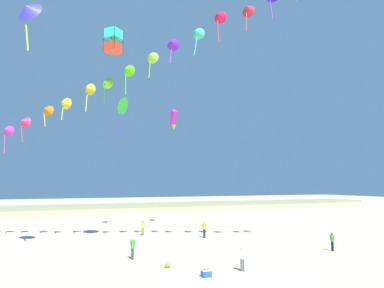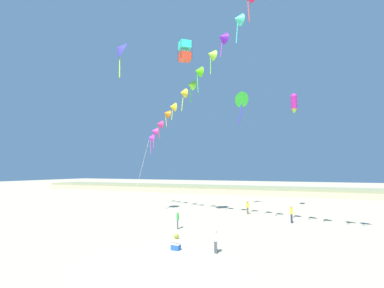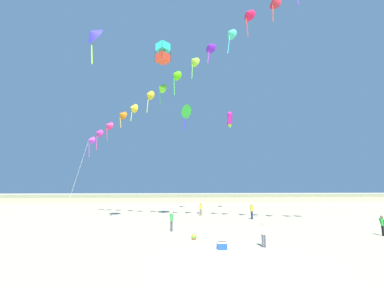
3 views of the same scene
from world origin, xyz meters
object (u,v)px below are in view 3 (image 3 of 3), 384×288
person_mid_center (171,220)px  large_kite_outer_drift (163,53)px  beach_ball (194,237)px  beach_cooler (222,246)px  large_kite_low_lead (93,34)px  person_near_right (201,208)px  person_far_right (382,224)px  person_far_left (252,210)px  large_kite_high_solo (230,119)px  person_near_left (263,233)px  large_kite_mid_trail (185,111)px

person_mid_center → large_kite_outer_drift: size_ratio=0.76×
person_mid_center → beach_ball: size_ratio=4.37×
large_kite_outer_drift → beach_cooler: large_kite_outer_drift is taller
person_mid_center → large_kite_low_lead: large_kite_low_lead is taller
person_near_right → person_mid_center: size_ratio=0.97×
person_near_right → beach_ball: person_near_right is taller
person_mid_center → person_far_right: person_mid_center is taller
person_mid_center → person_far_left: (8.96, 7.10, 0.08)m
person_near_right → person_far_left: (5.34, -4.10, 0.10)m
large_kite_high_solo → beach_ball: size_ratio=7.38×
person_mid_center → large_kite_high_solo: large_kite_high_solo is taller
person_near_right → person_far_right: person_near_right is taller
person_far_right → large_kite_outer_drift: (-17.01, 7.02, 17.04)m
person_near_right → large_kite_outer_drift: bearing=-123.3°
person_near_left → person_far_left: (3.30, 13.04, 0.13)m
person_far_right → large_kite_high_solo: (-7.10, 19.21, 13.04)m
large_kite_mid_trail → beach_ball: (-0.16, -19.13, -14.74)m
person_far_right → large_kite_high_solo: bearing=110.3°
person_near_right → person_far_left: bearing=-37.5°
large_kite_high_solo → person_mid_center: bearing=-118.5°
person_near_right → large_kite_outer_drift: large_kite_outer_drift is taller
person_mid_center → beach_cooler: size_ratio=2.74×
person_mid_center → person_near_right: bearing=72.1°
person_near_right → large_kite_high_solo: size_ratio=0.58×
large_kite_outer_drift → beach_cooler: (4.19, -10.17, -17.68)m
large_kite_low_lead → person_near_right: bearing=40.3°
person_far_right → beach_cooler: size_ratio=2.57×
large_kite_outer_drift → beach_cooler: 20.83m
large_kite_low_lead → large_kite_mid_trail: bearing=56.1°
person_near_right → large_kite_high_solo: bearing=43.7°
person_near_left → person_mid_center: size_ratio=0.94×
person_near_left → large_kite_mid_trail: large_kite_mid_trail is taller
large_kite_high_solo → large_kite_outer_drift: bearing=-129.1°
person_mid_center → large_kite_mid_trail: bearing=83.7°
large_kite_outer_drift → beach_ball: large_kite_outer_drift is taller
person_near_left → person_mid_center: (-5.66, 5.94, 0.06)m
person_near_left → beach_ball: 4.88m
person_mid_center → beach_ball: bearing=-64.7°
person_far_left → large_kite_outer_drift: bearing=-162.6°
person_far_right → large_kite_outer_drift: bearing=157.6°
person_far_left → person_near_right: bearing=142.5°
beach_ball → large_kite_low_lead: bearing=152.8°
person_mid_center → beach_cooler: (3.01, -6.25, -0.70)m
person_far_right → beach_ball: bearing=-179.0°
person_near_right → beach_ball: (-2.03, -14.55, -0.71)m
person_mid_center → person_far_right: 16.14m
person_near_left → person_near_right: (-2.05, 17.14, 0.03)m
person_far_left → beach_ball: size_ratio=4.74×
large_kite_high_solo → person_near_left: bearing=-98.0°
person_far_left → large_kite_mid_trail: bearing=129.7°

